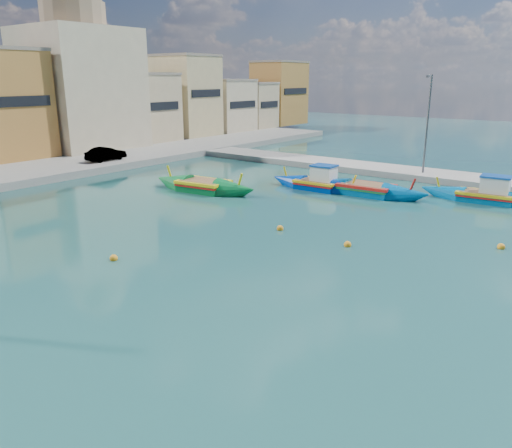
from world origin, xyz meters
TOP-DOWN VIEW (x-y plane):
  - ground at (0.00, 0.00)m, footprint 160.00×160.00m
  - east_quay at (18.00, 0.00)m, footprint 4.00×70.00m
  - north_quay at (0.00, 32.00)m, footprint 80.00×8.00m
  - north_townhouses at (6.68, 39.36)m, footprint 83.20×7.87m
  - church_block at (10.00, 40.00)m, footprint 10.00×10.00m
  - quay_street_lamp at (17.44, 6.00)m, footprint 1.18×0.16m
  - luzzu_turquoise_cabin at (12.33, 0.02)m, footprint 2.53×8.63m
  - luzzu_blue_cabin at (9.05, 10.64)m, footprint 2.13×7.88m
  - luzzu_cyan_mid at (9.57, 7.16)m, footprint 2.42×9.02m
  - luzzu_green at (3.60, 16.84)m, footprint 3.22×8.87m
  - mooring_buoys at (3.24, 6.21)m, footprint 23.79×23.40m

SIDE VIEW (x-z plane):
  - ground at x=0.00m, z-range 0.00..0.00m
  - mooring_buoys at x=3.24m, z-range -0.10..0.26m
  - east_quay at x=18.00m, z-range 0.00..0.50m
  - luzzu_cyan_mid at x=9.57m, z-range -1.04..1.60m
  - luzzu_green at x=3.60m, z-range -1.07..1.66m
  - north_quay at x=0.00m, z-range 0.00..0.60m
  - luzzu_turquoise_cabin at x=12.33m, z-range -1.04..1.70m
  - luzzu_blue_cabin at x=9.05m, z-range -1.05..1.72m
  - quay_street_lamp at x=17.44m, z-range 0.34..8.34m
  - north_townhouses at x=6.68m, z-range -0.10..10.09m
  - church_block at x=10.00m, z-range -1.14..17.96m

